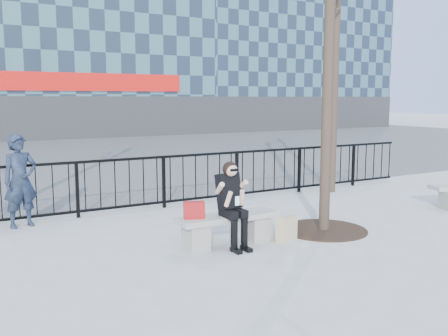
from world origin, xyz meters
TOP-DOWN VIEW (x-y plane):
  - ground at (0.00, 0.00)m, footprint 120.00×120.00m
  - street_surface at (0.00, 15.00)m, footprint 60.00×23.00m
  - railing at (0.00, 3.00)m, footprint 14.00×0.06m
  - tree_grate at (1.90, -0.10)m, footprint 1.50×1.50m
  - bench_main at (0.00, 0.00)m, footprint 1.65×0.46m
  - seated_woman at (0.00, -0.16)m, footprint 0.50×0.64m
  - handbag at (-0.57, 0.02)m, footprint 0.35×0.24m
  - shopping_bag at (0.94, -0.29)m, footprint 0.45×0.29m
  - standing_man at (-2.64, 2.80)m, footprint 0.69×0.54m

SIDE VIEW (x-z plane):
  - ground at x=0.00m, z-range 0.00..0.00m
  - street_surface at x=0.00m, z-range 0.00..0.01m
  - tree_grate at x=1.90m, z-range 0.00..0.02m
  - shopping_bag at x=0.94m, z-range 0.00..0.40m
  - bench_main at x=0.00m, z-range 0.06..0.55m
  - railing at x=0.00m, z-range 0.00..1.11m
  - handbag at x=-0.57m, z-range 0.49..0.75m
  - seated_woman at x=0.00m, z-range 0.00..1.34m
  - standing_man at x=-2.64m, z-range 0.00..1.67m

